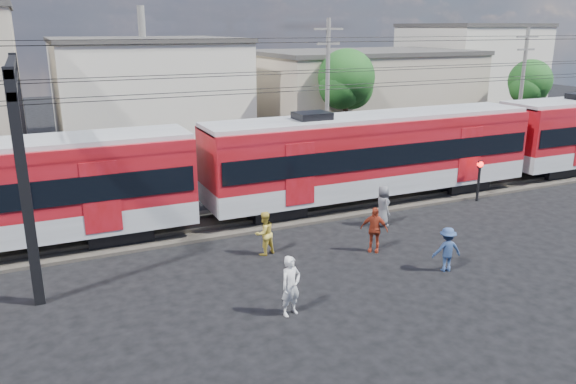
% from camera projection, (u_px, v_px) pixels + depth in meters
% --- Properties ---
extents(ground, '(120.00, 120.00, 0.00)m').
position_uv_depth(ground, '(383.00, 288.00, 17.90)').
color(ground, black).
rests_on(ground, ground).
extents(track_bed, '(70.00, 3.40, 0.12)m').
position_uv_depth(track_bed, '(282.00, 214.00, 24.86)').
color(track_bed, '#2D2823').
rests_on(track_bed, ground).
extents(rail_near, '(70.00, 0.12, 0.12)m').
position_uv_depth(rail_near, '(289.00, 216.00, 24.17)').
color(rail_near, '#59544C').
rests_on(rail_near, track_bed).
extents(rail_far, '(70.00, 0.12, 0.12)m').
position_uv_depth(rail_far, '(275.00, 206.00, 25.48)').
color(rail_far, '#59544C').
rests_on(rail_far, track_bed).
extents(commuter_train, '(50.30, 3.08, 4.17)m').
position_uv_depth(commuter_train, '(377.00, 152.00, 26.14)').
color(commuter_train, black).
rests_on(commuter_train, ground).
extents(catenary, '(70.00, 9.30, 7.52)m').
position_uv_depth(catenary, '(59.00, 111.00, 19.96)').
color(catenary, black).
rests_on(catenary, ground).
extents(building_midwest, '(12.24, 12.24, 7.30)m').
position_uv_depth(building_midwest, '(146.00, 91.00, 39.60)').
color(building_midwest, beige).
rests_on(building_midwest, ground).
extents(building_mideast, '(16.32, 10.20, 6.30)m').
position_uv_depth(building_mideast, '(362.00, 92.00, 43.52)').
color(building_mideast, gray).
rests_on(building_mideast, ground).
extents(building_east, '(10.20, 10.20, 8.30)m').
position_uv_depth(building_east, '(468.00, 70.00, 52.32)').
color(building_east, beige).
rests_on(building_east, ground).
extents(utility_pole_mid, '(1.80, 0.24, 8.50)m').
position_uv_depth(utility_pole_mid, '(327.00, 90.00, 32.09)').
color(utility_pole_mid, slate).
rests_on(utility_pole_mid, ground).
extents(utility_pole_east, '(1.80, 0.24, 8.00)m').
position_uv_depth(utility_pole_east, '(522.00, 86.00, 36.89)').
color(utility_pole_east, slate).
rests_on(utility_pole_east, ground).
extents(tree_near, '(3.82, 3.64, 6.72)m').
position_uv_depth(tree_near, '(348.00, 81.00, 36.02)').
color(tree_near, '#382619').
rests_on(tree_near, ground).
extents(tree_far, '(3.36, 3.12, 5.76)m').
position_uv_depth(tree_far, '(531.00, 84.00, 41.34)').
color(tree_far, '#382619').
rests_on(tree_far, ground).
extents(pedestrian_a, '(0.74, 0.58, 1.80)m').
position_uv_depth(pedestrian_a, '(291.00, 286.00, 16.04)').
color(pedestrian_a, silver).
rests_on(pedestrian_a, ground).
extents(pedestrian_b, '(0.93, 0.81, 1.63)m').
position_uv_depth(pedestrian_b, '(264.00, 233.00, 20.37)').
color(pedestrian_b, gold).
rests_on(pedestrian_b, ground).
extents(pedestrian_c, '(1.11, 0.80, 1.55)m').
position_uv_depth(pedestrian_c, '(447.00, 249.00, 18.98)').
color(pedestrian_c, navy).
rests_on(pedestrian_c, ground).
extents(pedestrian_d, '(1.03, 0.98, 1.72)m').
position_uv_depth(pedestrian_d, '(374.00, 229.00, 20.62)').
color(pedestrian_d, maroon).
rests_on(pedestrian_d, ground).
extents(pedestrian_e, '(0.64, 0.90, 1.73)m').
position_uv_depth(pedestrian_e, '(383.00, 206.00, 23.29)').
color(pedestrian_e, '#505055').
rests_on(pedestrian_e, ground).
extents(car_silver, '(4.24, 2.24, 1.38)m').
position_uv_depth(car_silver, '(553.00, 141.00, 37.54)').
color(car_silver, '#AAADB1').
rests_on(car_silver, ground).
extents(car_white, '(4.66, 2.04, 1.49)m').
position_uv_depth(car_white, '(568.00, 136.00, 39.00)').
color(car_white, white).
rests_on(car_white, ground).
extents(crossing_signal, '(0.29, 0.29, 1.99)m').
position_uv_depth(crossing_signal, '(479.00, 173.00, 26.47)').
color(crossing_signal, black).
rests_on(crossing_signal, ground).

